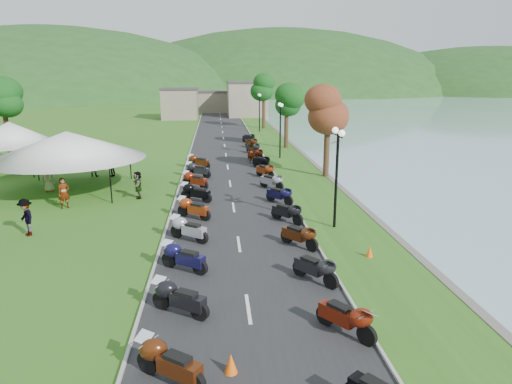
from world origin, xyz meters
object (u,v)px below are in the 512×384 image
object	(u,v)px
vendor_tent_main	(69,162)
pedestrian_b	(94,176)
pedestrian_a	(66,208)
pedestrian_c	(28,235)

from	to	relation	value
vendor_tent_main	pedestrian_b	world-z (taller)	vendor_tent_main
vendor_tent_main	pedestrian_a	distance (m)	4.71
vendor_tent_main	pedestrian_c	distance (m)	9.06
pedestrian_c	pedestrian_a	bearing A→B (deg)	137.76
vendor_tent_main	pedestrian_b	bearing A→B (deg)	85.53
pedestrian_a	pedestrian_c	size ratio (longest dim) A/B	0.99
pedestrian_a	pedestrian_b	size ratio (longest dim) A/B	1.05
pedestrian_a	pedestrian_c	distance (m)	4.65
pedestrian_a	vendor_tent_main	bearing A→B (deg)	73.97
pedestrian_b	pedestrian_a	bearing A→B (deg)	112.62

